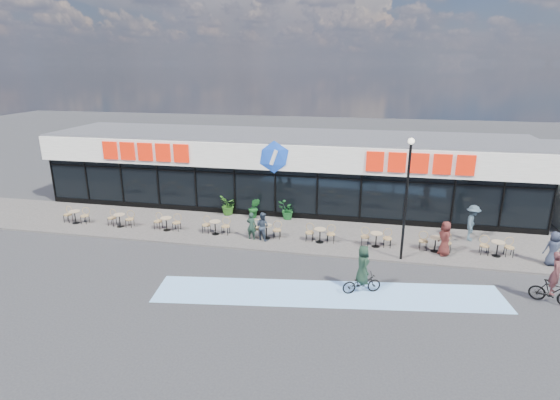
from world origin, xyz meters
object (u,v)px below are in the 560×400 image
(pedestrian_c, at_px, (554,249))
(cyclist_a, at_px, (362,275))
(patron_left, at_px, (251,226))
(potted_plant_mid, at_px, (254,208))
(pedestrian_b, at_px, (472,223))
(lamp_post, at_px, (407,190))
(potted_plant_left, at_px, (228,205))
(potted_plant_right, at_px, (287,211))
(cyclist_b, at_px, (554,285))
(patron_right, at_px, (262,226))
(bistro_set_0, at_px, (76,215))
(pedestrian_a, at_px, (445,238))

(pedestrian_c, bearing_deg, cyclist_a, 19.29)
(cyclist_a, bearing_deg, patron_left, 142.89)
(potted_plant_mid, xyz_separation_m, pedestrian_b, (11.93, -1.15, 0.34))
(lamp_post, distance_m, patron_left, 8.04)
(potted_plant_mid, distance_m, patron_left, 3.38)
(lamp_post, bearing_deg, potted_plant_left, 156.09)
(potted_plant_right, xyz_separation_m, cyclist_b, (11.75, -7.13, 0.16))
(potted_plant_right, xyz_separation_m, pedestrian_c, (12.96, -3.64, 0.27))
(pedestrian_b, bearing_deg, cyclist_b, -147.60)
(pedestrian_c, bearing_deg, potted_plant_left, -19.28)
(patron_right, bearing_deg, patron_left, 25.40)
(patron_left, xyz_separation_m, pedestrian_b, (11.22, 2.15, 0.22))
(lamp_post, distance_m, cyclist_a, 4.67)
(pedestrian_c, bearing_deg, lamp_post, -0.79)
(lamp_post, bearing_deg, bistro_set_0, 175.82)
(potted_plant_left, bearing_deg, patron_left, -55.18)
(patron_right, distance_m, cyclist_b, 12.99)
(potted_plant_left, xyz_separation_m, cyclist_a, (8.18, -7.82, 0.09))
(lamp_post, xyz_separation_m, pedestrian_b, (3.68, 3.11, -2.41))
(potted_plant_left, bearing_deg, pedestrian_c, -12.61)
(potted_plant_right, bearing_deg, patron_left, -110.33)
(pedestrian_b, bearing_deg, potted_plant_right, 98.61)
(potted_plant_left, xyz_separation_m, cyclist_b, (15.40, -7.20, 0.09))
(patron_left, distance_m, patron_right, 0.58)
(bistro_set_0, xyz_separation_m, patron_left, (10.58, -0.37, 0.28))
(potted_plant_left, height_order, potted_plant_right, potted_plant_left)
(lamp_post, distance_m, potted_plant_right, 8.14)
(patron_left, relative_size, patron_right, 0.98)
(bistro_set_0, relative_size, pedestrian_a, 0.91)
(bistro_set_0, distance_m, potted_plant_mid, 10.29)
(bistro_set_0, distance_m, cyclist_a, 17.04)
(lamp_post, bearing_deg, pedestrian_a, 23.54)
(bistro_set_0, bearing_deg, patron_right, -1.70)
(pedestrian_b, bearing_deg, lamp_post, 145.78)
(cyclist_a, bearing_deg, pedestrian_a, 48.67)
(pedestrian_a, xyz_separation_m, pedestrian_c, (4.65, -0.20, -0.04))
(bistro_set_0, xyz_separation_m, patron_right, (11.16, -0.33, 0.29))
(potted_plant_left, relative_size, pedestrian_b, 0.64)
(cyclist_a, distance_m, cyclist_b, 7.25)
(potted_plant_mid, relative_size, pedestrian_a, 0.72)
(bistro_set_0, height_order, pedestrian_c, pedestrian_c)
(potted_plant_left, xyz_separation_m, patron_right, (2.98, -3.41, 0.14))
(potted_plant_mid, bearing_deg, pedestrian_b, -5.48)
(bistro_set_0, height_order, potted_plant_mid, potted_plant_mid)
(potted_plant_left, distance_m, cyclist_b, 17.00)
(patron_right, bearing_deg, cyclist_a, 161.87)
(potted_plant_right, distance_m, cyclist_a, 8.98)
(bistro_set_0, xyz_separation_m, potted_plant_left, (8.18, 3.08, 0.16))
(bistro_set_0, height_order, pedestrian_a, pedestrian_a)
(pedestrian_c, bearing_deg, potted_plant_mid, -20.11)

